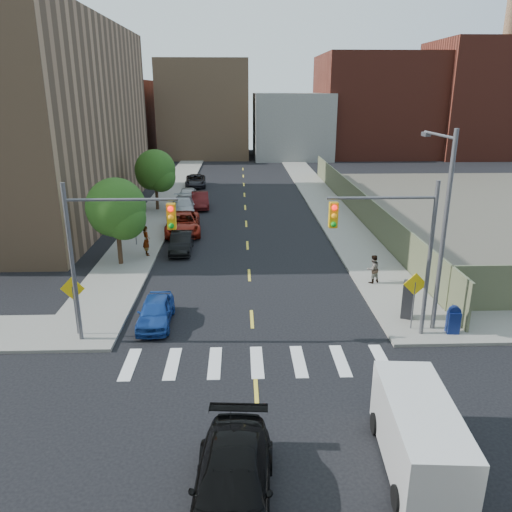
{
  "coord_description": "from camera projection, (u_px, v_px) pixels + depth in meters",
  "views": [
    {
      "loc": [
        -0.54,
        -13.76,
        10.45
      ],
      "look_at": [
        0.32,
        11.6,
        2.0
      ],
      "focal_mm": 35.0,
      "sensor_mm": 36.0,
      "label": 1
    }
  ],
  "objects": [
    {
      "name": "parked_car_blue",
      "position": [
        156.0,
        311.0,
        23.27
      ],
      "size": [
        1.58,
        3.79,
        1.28
      ],
      "primitive_type": "imported",
      "rotation": [
        0.0,
        0.0,
        0.02
      ],
      "color": "#1B4296",
      "rests_on": "ground"
    },
    {
      "name": "payphone",
      "position": [
        408.0,
        300.0,
        23.48
      ],
      "size": [
        0.68,
        0.63,
        1.85
      ],
      "primitive_type": "cube",
      "rotation": [
        0.0,
        0.0,
        -0.4
      ],
      "color": "black",
      "rests_on": "sidewalk_ne"
    },
    {
      "name": "smokestack",
      "position": [
        504.0,
        67.0,
        79.67
      ],
      "size": [
        1.8,
        1.8,
        28.0
      ],
      "primitive_type": "cylinder",
      "color": "#8C6B4C",
      "rests_on": "ground"
    },
    {
      "name": "parked_car_black",
      "position": [
        181.0,
        242.0,
        33.76
      ],
      "size": [
        1.47,
        4.05,
        1.33
      ],
      "primitive_type": "imported",
      "rotation": [
        0.0,
        0.0,
        0.02
      ],
      "color": "black",
      "rests_on": "ground"
    },
    {
      "name": "streetlight_ne",
      "position": [
        442.0,
        218.0,
        21.52
      ],
      "size": [
        0.25,
        3.7,
        9.0
      ],
      "color": "#59595E",
      "rests_on": "ground"
    },
    {
      "name": "signal_nw",
      "position": [
        107.0,
        242.0,
        20.43
      ],
      "size": [
        4.59,
        0.3,
        7.0
      ],
      "color": "#59595E",
      "rests_on": "ground"
    },
    {
      "name": "parked_car_maroon",
      "position": [
        200.0,
        200.0,
        46.39
      ],
      "size": [
        1.94,
        4.53,
        1.45
      ],
      "primitive_type": "imported",
      "rotation": [
        0.0,
        0.0,
        0.09
      ],
      "color": "#3F0C0C",
      "rests_on": "ground"
    },
    {
      "name": "parked_car_white",
      "position": [
        188.0,
        196.0,
        47.9
      ],
      "size": [
        2.06,
        4.66,
        1.56
      ],
      "primitive_type": "imported",
      "rotation": [
        0.0,
        0.0,
        0.05
      ],
      "color": "silver",
      "rests_on": "ground"
    },
    {
      "name": "fence_north",
      "position": [
        357.0,
        203.0,
        42.83
      ],
      "size": [
        0.12,
        44.0,
        2.5
      ],
      "primitive_type": "cube",
      "color": "#566043",
      "rests_on": "ground"
    },
    {
      "name": "ground",
      "position": [
        258.0,
        425.0,
        16.37
      ],
      "size": [
        160.0,
        160.0,
        0.0
      ],
      "primitive_type": "plane",
      "color": "black",
      "rests_on": "ground"
    },
    {
      "name": "parked_car_silver",
      "position": [
        183.0,
        206.0,
        43.89
      ],
      "size": [
        2.43,
        5.22,
        1.48
      ],
      "primitive_type": "imported",
      "rotation": [
        0.0,
        0.0,
        0.07
      ],
      "color": "#A2A5AA",
      "rests_on": "ground"
    },
    {
      "name": "bg_bldg_west",
      "position": [
        105.0,
        119.0,
        80.13
      ],
      "size": [
        14.0,
        18.0,
        12.0
      ],
      "primitive_type": "cube",
      "color": "#592319",
      "rests_on": "ground"
    },
    {
      "name": "sidewalk_ne",
      "position": [
        313.0,
        187.0,
        55.94
      ],
      "size": [
        3.5,
        73.0,
        0.15
      ],
      "primitive_type": "cube",
      "color": "gray",
      "rests_on": "ground"
    },
    {
      "name": "sidewalk_nw",
      "position": [
        174.0,
        188.0,
        55.44
      ],
      "size": [
        3.5,
        73.0,
        0.15
      ],
      "primitive_type": "cube",
      "color": "gray",
      "rests_on": "ground"
    },
    {
      "name": "bg_bldg_east",
      "position": [
        374.0,
        106.0,
        82.82
      ],
      "size": [
        18.0,
        18.0,
        16.0
      ],
      "primitive_type": "cube",
      "color": "#592319",
      "rests_on": "ground"
    },
    {
      "name": "tree_west_far",
      "position": [
        155.0,
        172.0,
        44.44
      ],
      "size": [
        3.66,
        3.64,
        5.52
      ],
      "color": "#332114",
      "rests_on": "ground"
    },
    {
      "name": "warn_sign_midwest",
      "position": [
        135.0,
        219.0,
        34.45
      ],
      "size": [
        1.06,
        0.06,
        2.83
      ],
      "color": "#59595E",
      "rests_on": "ground"
    },
    {
      "name": "warn_sign_ne",
      "position": [
        415.0,
        291.0,
        22.13
      ],
      "size": [
        1.06,
        0.06,
        2.83
      ],
      "color": "#59595E",
      "rests_on": "ground"
    },
    {
      "name": "signal_ne",
      "position": [
        396.0,
        239.0,
        20.82
      ],
      "size": [
        4.59,
        0.3,
        7.0
      ],
      "color": "#59595E",
      "rests_on": "ground"
    },
    {
      "name": "parked_car_grey",
      "position": [
        196.0,
        181.0,
        56.66
      ],
      "size": [
        2.55,
        4.99,
        1.35
      ],
      "primitive_type": "imported",
      "rotation": [
        0.0,
        0.0,
        0.06
      ],
      "color": "black",
      "rests_on": "ground"
    },
    {
      "name": "black_sedan",
      "position": [
        232.0,
        485.0,
        12.88
      ],
      "size": [
        2.46,
        5.32,
        1.51
      ],
      "primitive_type": "imported",
      "rotation": [
        0.0,
        0.0,
        -0.07
      ],
      "color": "black",
      "rests_on": "ground"
    },
    {
      "name": "bg_bldg_center",
      "position": [
        291.0,
        125.0,
        81.42
      ],
      "size": [
        12.0,
        16.0,
        10.0
      ],
      "primitive_type": "cube",
      "color": "gray",
      "rests_on": "ground"
    },
    {
      "name": "bg_bldg_midwest",
      "position": [
        205.0,
        109.0,
        82.07
      ],
      "size": [
        14.0,
        16.0,
        15.0
      ],
      "primitive_type": "cube",
      "color": "#8C6B4C",
      "rests_on": "ground"
    },
    {
      "name": "pedestrian_west",
      "position": [
        146.0,
        241.0,
        32.52
      ],
      "size": [
        0.71,
        0.84,
        1.97
      ],
      "primitive_type": "imported",
      "rotation": [
        0.0,
        0.0,
        1.96
      ],
      "color": "gray",
      "rests_on": "sidewalk_nw"
    },
    {
      "name": "parked_car_red",
      "position": [
        183.0,
        223.0,
        38.04
      ],
      "size": [
        3.12,
        5.9,
        1.58
      ],
      "primitive_type": "imported",
      "rotation": [
        0.0,
        0.0,
        0.09
      ],
      "color": "maroon",
      "rests_on": "ground"
    },
    {
      "name": "pedestrian_east",
      "position": [
        373.0,
        269.0,
        27.85
      ],
      "size": [
        0.97,
        0.89,
        1.62
      ],
      "primitive_type": "imported",
      "rotation": [
        0.0,
        0.0,
        3.58
      ],
      "color": "gray",
      "rests_on": "sidewalk_ne"
    },
    {
      "name": "bg_bldg_fareast",
      "position": [
        475.0,
        100.0,
        81.12
      ],
      "size": [
        14.0,
        16.0,
        18.0
      ],
      "primitive_type": "cube",
      "color": "#592319",
      "rests_on": "ground"
    },
    {
      "name": "cargo_van",
      "position": [
        417.0,
        431.0,
        14.32
      ],
      "size": [
        2.25,
        4.83,
        2.16
      ],
      "rotation": [
        0.0,
        0.0,
        -0.07
      ],
      "color": "silver",
      "rests_on": "ground"
    },
    {
      "name": "mailbox",
      "position": [
        453.0,
        320.0,
        22.1
      ],
      "size": [
        0.55,
        0.44,
        1.29
      ],
      "rotation": [
        0.0,
        0.0,
        -0.06
      ],
      "color": "navy",
      "rests_on": "sidewalk_ne"
    },
    {
      "name": "tree_west_near",
      "position": [
        116.0,
        211.0,
        30.22
      ],
      "size": [
        3.66,
        3.64,
        5.52
      ],
      "color": "#332114",
      "rests_on": "ground"
    },
    {
      "name": "warn_sign_nw",
      "position": [
        73.0,
        295.0,
        21.65
      ],
      "size": [
        1.06,
        0.06,
        2.83
      ],
      "color": "#59595E",
      "rests_on": "ground"
    }
  ]
}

